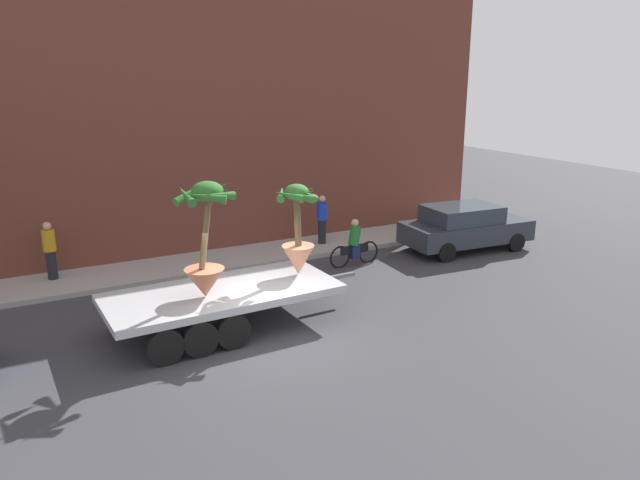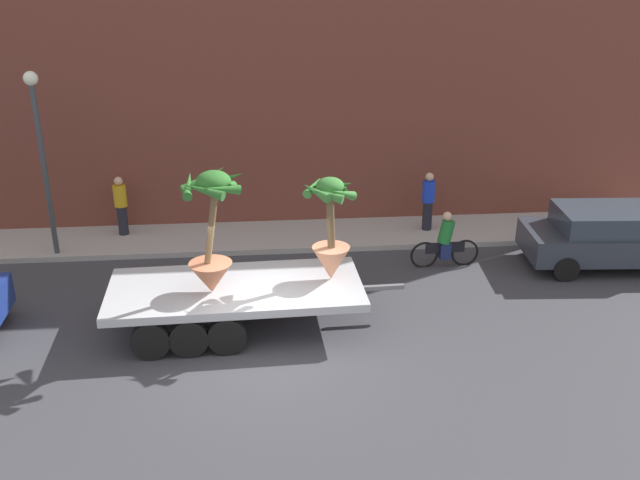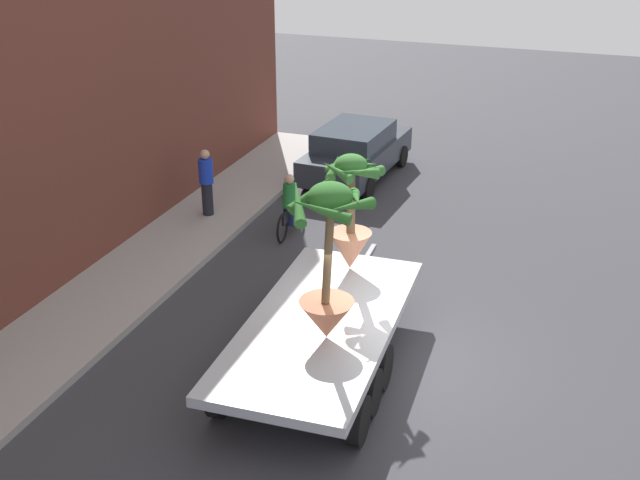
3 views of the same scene
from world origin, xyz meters
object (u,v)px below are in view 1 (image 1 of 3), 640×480
(pedestrian_near_gate, at_px, (50,249))
(parked_car, at_px, (465,227))
(cyclist, at_px, (355,245))
(pedestrian_far_left, at_px, (322,219))
(potted_palm_middle, at_px, (298,234))
(flatbed_trailer, at_px, (213,300))
(potted_palm_rear, at_px, (205,244))

(pedestrian_near_gate, bearing_deg, parked_car, -13.02)
(cyclist, xyz_separation_m, pedestrian_far_left, (0.04, 2.25, 0.37))
(potted_palm_middle, bearing_deg, flatbed_trailer, -176.15)
(pedestrian_near_gate, relative_size, pedestrian_far_left, 1.00)
(potted_palm_middle, bearing_deg, parked_car, 16.50)
(cyclist, relative_size, pedestrian_far_left, 1.08)
(parked_car, height_order, pedestrian_far_left, pedestrian_far_left)
(potted_palm_rear, xyz_separation_m, pedestrian_far_left, (5.84, 5.23, -1.19))
(pedestrian_far_left, bearing_deg, cyclist, -91.13)
(flatbed_trailer, relative_size, parked_car, 1.43)
(cyclist, relative_size, pedestrian_near_gate, 1.08)
(parked_car, bearing_deg, cyclist, 175.36)
(flatbed_trailer, xyz_separation_m, pedestrian_far_left, (5.65, 4.99, 0.28))
(parked_car, relative_size, pedestrian_near_gate, 2.68)
(flatbed_trailer, distance_m, potted_palm_middle, 2.66)
(flatbed_trailer, relative_size, pedestrian_far_left, 3.82)
(flatbed_trailer, xyz_separation_m, parked_car, (9.86, 2.39, 0.06))
(potted_palm_rear, relative_size, parked_car, 0.58)
(potted_palm_rear, distance_m, pedestrian_far_left, 7.93)
(potted_palm_middle, relative_size, parked_car, 0.51)
(potted_palm_rear, distance_m, cyclist, 6.70)
(flatbed_trailer, relative_size, potted_palm_rear, 2.44)
(parked_car, xyz_separation_m, pedestrian_far_left, (-4.21, 2.60, 0.21))
(potted_palm_middle, distance_m, pedestrian_near_gate, 7.58)
(flatbed_trailer, distance_m, pedestrian_far_left, 7.54)
(cyclist, height_order, pedestrian_far_left, pedestrian_far_left)
(potted_palm_rear, relative_size, pedestrian_far_left, 1.57)
(flatbed_trailer, xyz_separation_m, potted_palm_middle, (2.32, 0.16, 1.29))
(pedestrian_far_left, bearing_deg, potted_palm_rear, -138.11)
(cyclist, bearing_deg, potted_palm_rear, -152.77)
(potted_palm_rear, bearing_deg, flatbed_trailer, 52.80)
(potted_palm_rear, distance_m, pedestrian_near_gate, 6.44)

